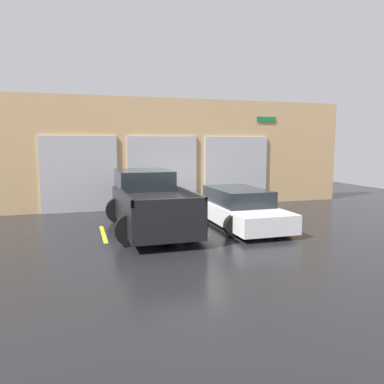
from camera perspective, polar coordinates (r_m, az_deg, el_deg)
ground_plane at (r=13.09m, az=-0.76°, el=-4.47°), size 28.00×28.00×0.00m
shophouse_building at (r=16.00m, az=-4.10°, el=5.77°), size 16.55×0.68×4.57m
pickup_truck at (r=11.82m, az=-6.46°, el=-1.58°), size 2.55×5.01×1.80m
sedan_white at (r=12.50m, az=7.05°, el=-2.39°), size 2.18×4.69×1.22m
parking_stripe_far_left at (r=11.55m, az=-13.34°, el=-6.24°), size 0.12×2.20×0.01m
parking_stripe_left at (r=12.07m, az=0.70°, el=-5.46°), size 0.12×2.20×0.01m
parking_stripe_centre at (r=13.23m, az=12.88°, el=-4.51°), size 0.12×2.20×0.01m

